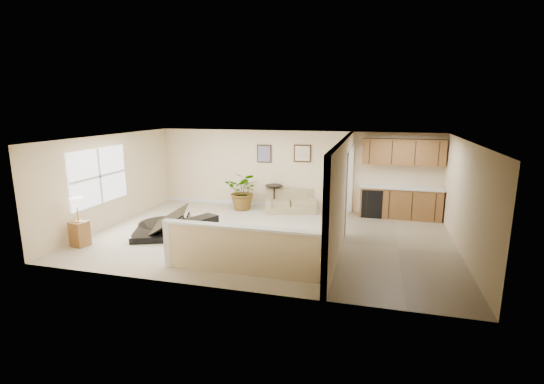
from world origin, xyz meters
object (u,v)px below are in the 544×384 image
(piano, at_px, (167,210))
(loveseat, at_px, (291,200))
(small_plant, at_px, (335,211))
(lamp_stand, at_px, (79,226))
(palm_plant, at_px, (244,191))
(piano_bench, at_px, (202,227))
(accent_table, at_px, (274,194))

(piano, xyz_separation_m, loveseat, (2.63, 2.99, -0.28))
(small_plant, relative_size, lamp_stand, 0.41)
(palm_plant, xyz_separation_m, small_plant, (2.93, -0.23, -0.39))
(piano_bench, bearing_deg, small_plant, 41.09)
(piano, bearing_deg, loveseat, 27.68)
(loveseat, height_order, lamp_stand, lamp_stand)
(palm_plant, distance_m, small_plant, 2.97)
(piano, height_order, palm_plant, piano)
(piano_bench, height_order, palm_plant, palm_plant)
(piano_bench, xyz_separation_m, lamp_stand, (-2.54, -1.29, 0.23))
(piano_bench, height_order, lamp_stand, lamp_stand)
(palm_plant, bearing_deg, loveseat, 7.47)
(accent_table, distance_m, small_plant, 2.06)
(small_plant, height_order, lamp_stand, lamp_stand)
(piano_bench, bearing_deg, palm_plant, 87.53)
(small_plant, bearing_deg, lamp_stand, -144.74)
(palm_plant, bearing_deg, lamp_stand, -122.53)
(accent_table, height_order, palm_plant, palm_plant)
(accent_table, distance_m, palm_plant, 0.98)
(piano, distance_m, palm_plant, 3.02)
(loveseat, distance_m, small_plant, 1.51)
(palm_plant, distance_m, lamp_stand, 4.96)
(lamp_stand, bearing_deg, small_plant, 35.26)
(accent_table, height_order, lamp_stand, lamp_stand)
(palm_plant, height_order, lamp_stand, palm_plant)
(palm_plant, bearing_deg, accent_table, 13.32)
(piano, height_order, loveseat, piano)
(loveseat, relative_size, lamp_stand, 1.53)
(piano_bench, distance_m, small_plant, 4.06)
(piano, bearing_deg, accent_table, 34.38)
(loveseat, bearing_deg, piano_bench, -132.55)
(palm_plant, height_order, small_plant, palm_plant)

